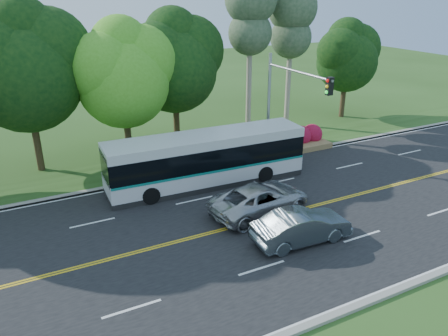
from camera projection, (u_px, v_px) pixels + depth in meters
name	position (u px, v px, depth m)	size (l,w,h in m)	color
ground	(233.00, 227.00, 21.20)	(120.00, 120.00, 0.00)	#294A18
road	(233.00, 227.00, 21.20)	(60.00, 14.00, 0.02)	black
curb_north	(179.00, 174.00, 27.06)	(60.00, 0.30, 0.15)	gray
curb_south	(328.00, 318.00, 15.29)	(60.00, 0.30, 0.15)	gray
grass_verge	(168.00, 164.00, 28.60)	(60.00, 4.00, 0.10)	#294A18
lane_markings	(231.00, 227.00, 21.16)	(57.60, 13.82, 0.00)	gold
tree_row	(65.00, 60.00, 26.46)	(44.70, 9.10, 13.84)	#322316
bougainvillea_hedge	(269.00, 142.00, 30.64)	(9.50, 2.25, 1.50)	maroon
traffic_signal	(286.00, 96.00, 26.58)	(0.42, 6.10, 7.00)	#979A9F
transit_bus	(206.00, 160.00, 25.31)	(11.74, 2.97, 3.05)	silver
sedan	(302.00, 227.00, 19.73)	(1.61, 4.62, 1.52)	slate
suv	(260.00, 199.00, 22.30)	(2.51, 5.45, 1.51)	#B0B1B5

